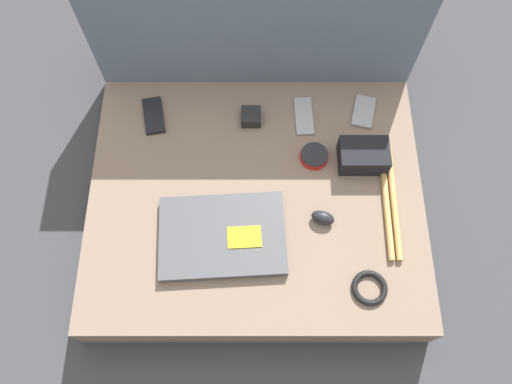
{
  "coord_description": "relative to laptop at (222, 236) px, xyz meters",
  "views": [
    {
      "loc": [
        0.0,
        -0.56,
        1.41
      ],
      "look_at": [
        0.0,
        0.0,
        0.14
      ],
      "focal_mm": 35.0,
      "sensor_mm": 36.0,
      "label": 1
    }
  ],
  "objects": [
    {
      "name": "ground_plane",
      "position": [
        0.09,
        0.13,
        -0.14
      ],
      "size": [
        8.0,
        8.0,
        0.0
      ],
      "primitive_type": "plane",
      "color": "#38383D"
    },
    {
      "name": "couch_seat",
      "position": [
        0.09,
        0.13,
        -0.07
      ],
      "size": [
        0.94,
        0.77,
        0.12
      ],
      "color": "#7A6656",
      "rests_on": "ground_plane"
    },
    {
      "name": "couch_backrest",
      "position": [
        0.09,
        0.61,
        0.11
      ],
      "size": [
        0.94,
        0.2,
        0.5
      ],
      "color": "slate",
      "rests_on": "ground_plane"
    },
    {
      "name": "laptop",
      "position": [
        0.0,
        0.0,
        0.0
      ],
      "size": [
        0.35,
        0.25,
        0.03
      ],
      "rotation": [
        0.0,
        0.0,
        0.06
      ],
      "color": "#47474C",
      "rests_on": "couch_seat"
    },
    {
      "name": "computer_mouse",
      "position": [
        0.27,
        0.05,
        0.0
      ],
      "size": [
        0.07,
        0.06,
        0.03
      ],
      "rotation": [
        0.0,
        0.0,
        -0.32
      ],
      "color": "black",
      "rests_on": "couch_seat"
    },
    {
      "name": "speaker_puck",
      "position": [
        0.26,
        0.24,
        -0.0
      ],
      "size": [
        0.08,
        0.08,
        0.03
      ],
      "color": "red",
      "rests_on": "couch_seat"
    },
    {
      "name": "phone_silver",
      "position": [
        0.23,
        0.38,
        -0.01
      ],
      "size": [
        0.06,
        0.13,
        0.01
      ],
      "rotation": [
        0.0,
        0.0,
        0.04
      ],
      "color": "#99999E",
      "rests_on": "couch_seat"
    },
    {
      "name": "phone_black",
      "position": [
        0.42,
        0.4,
        -0.01
      ],
      "size": [
        0.08,
        0.12,
        0.01
      ],
      "rotation": [
        0.0,
        0.0,
        -0.24
      ],
      "color": "#99999E",
      "rests_on": "couch_seat"
    },
    {
      "name": "phone_small",
      "position": [
        -0.22,
        0.38,
        -0.01
      ],
      "size": [
        0.08,
        0.13,
        0.01
      ],
      "rotation": [
        0.0,
        0.0,
        0.19
      ],
      "color": "black",
      "rests_on": "couch_seat"
    },
    {
      "name": "camera_pouch",
      "position": [
        0.4,
        0.23,
        0.02
      ],
      "size": [
        0.14,
        0.1,
        0.07
      ],
      "color": "black",
      "rests_on": "couch_seat"
    },
    {
      "name": "charger_brick",
      "position": [
        0.08,
        0.37,
        0.01
      ],
      "size": [
        0.06,
        0.06,
        0.04
      ],
      "color": "black",
      "rests_on": "couch_seat"
    },
    {
      "name": "cable_coil",
      "position": [
        0.38,
        -0.14,
        -0.0
      ],
      "size": [
        0.09,
        0.09,
        0.02
      ],
      "color": "black",
      "rests_on": "couch_seat"
    },
    {
      "name": "drumstick_pair",
      "position": [
        0.46,
        0.1,
        -0.0
      ],
      "size": [
        0.04,
        0.34,
        0.02
      ],
      "rotation": [
        0.0,
        0.0,
        -0.02
      ],
      "color": "tan",
      "rests_on": "couch_seat"
    }
  ]
}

